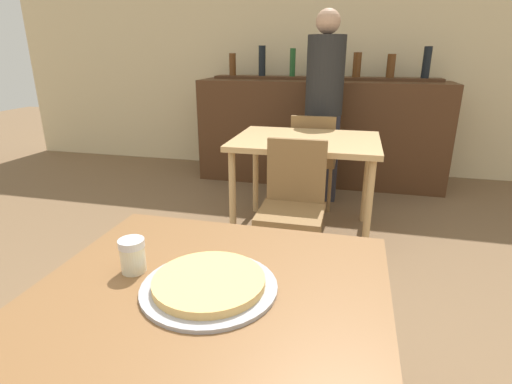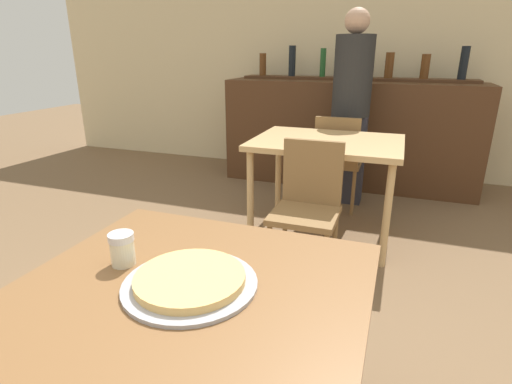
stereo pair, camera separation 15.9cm
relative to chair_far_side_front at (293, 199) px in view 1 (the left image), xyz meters
name	(u,v)px [view 1 (the left image)]	position (x,y,z in m)	size (l,w,h in m)	color
wall_back	(328,49)	(-0.02, 2.50, 0.90)	(8.00, 0.05, 2.80)	beige
dining_table_near	(210,314)	(-0.02, -1.45, 0.17)	(0.99, 0.89, 0.75)	brown
dining_table_far	(306,150)	(0.00, 0.58, 0.18)	(1.07, 0.82, 0.77)	tan
bar_counter	(319,132)	(-0.02, 1.99, 0.05)	(2.60, 0.56, 1.09)	#4C2D19
bar_back_shelf	(326,73)	(0.00, 2.13, 0.66)	(2.39, 0.24, 0.35)	#4C2D19
chair_far_side_front	(293,199)	(0.00, 0.00, 0.00)	(0.40, 0.40, 0.86)	olive
chair_far_side_back	(313,155)	(0.00, 1.16, 0.00)	(0.40, 0.40, 0.86)	olive
pizza_tray	(209,283)	(-0.02, -1.45, 0.27)	(0.38, 0.38, 0.04)	#A3A3A8
cheese_shaker	(133,255)	(-0.28, -1.41, 0.31)	(0.08, 0.08, 0.10)	beige
person_standing	(324,102)	(0.05, 1.41, 0.44)	(0.34, 0.34, 1.73)	#2D2D38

